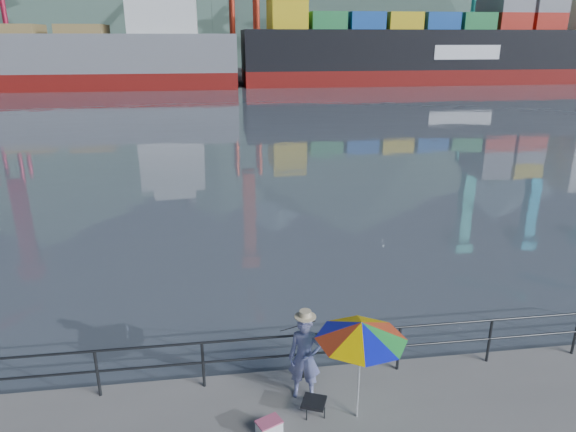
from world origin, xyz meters
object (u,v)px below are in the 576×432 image
object	(u,v)px
fisherman	(305,358)
beach_umbrella	(361,331)
bulk_carrier	(51,56)
container_ship	(462,42)
cooler_bag	(269,428)

from	to	relation	value
fisherman	beach_umbrella	world-z (taller)	beach_umbrella
bulk_carrier	container_ship	xyz separation A→B (m)	(60.12, 2.13, 1.71)
beach_umbrella	cooler_bag	distance (m)	2.36
cooler_bag	container_ship	world-z (taller)	container_ship
beach_umbrella	bulk_carrier	bearing A→B (deg)	109.12
cooler_bag	container_ship	size ratio (longest dim) A/B	0.01
container_ship	beach_umbrella	bearing A→B (deg)	-116.73
cooler_bag	bulk_carrier	distance (m)	73.29
container_ship	fisherman	bearing A→B (deg)	-117.50
beach_umbrella	cooler_bag	world-z (taller)	beach_umbrella
fisherman	beach_umbrella	bearing A→B (deg)	-22.32
beach_umbrella	container_ship	world-z (taller)	container_ship
fisherman	cooler_bag	distance (m)	1.41
beach_umbrella	fisherman	bearing A→B (deg)	140.25
fisherman	bulk_carrier	xyz separation A→B (m)	(-23.22, 68.74, 3.23)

